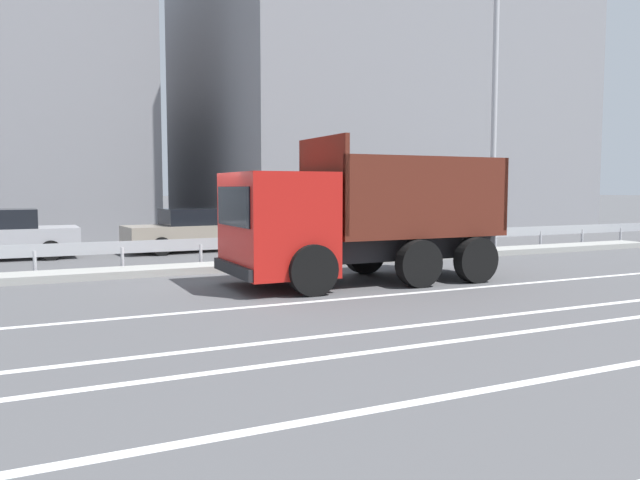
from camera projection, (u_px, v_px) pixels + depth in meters
ground_plane at (241, 285)px, 13.93m from camera, size 320.00×320.00×0.00m
lane_strip_0 at (410, 293)px, 12.77m from camera, size 58.54×0.16×0.01m
lane_strip_1 at (496, 316)px, 10.46m from camera, size 58.54×0.16×0.01m
lane_strip_2 at (544, 329)px, 9.50m from camera, size 58.54×0.16×0.01m
median_island at (210, 267)px, 16.21m from camera, size 32.20×1.10×0.18m
median_guardrail at (201, 246)px, 17.04m from camera, size 58.54×0.09×0.78m
dump_truck at (334, 228)px, 13.93m from camera, size 6.44×2.76×3.27m
median_road_sign at (432, 215)px, 19.09m from camera, size 0.71×0.16×2.56m
street_lamp_2 at (497, 80)px, 19.83m from camera, size 0.72×1.96×10.22m
parked_car_3 at (0, 235)px, 18.73m from camera, size 4.51×1.99×1.52m
parked_car_4 at (197, 230)px, 21.26m from camera, size 4.99×2.16×1.46m
background_building_1 at (362, 98)px, 33.03m from camera, size 17.29×15.97×13.86m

